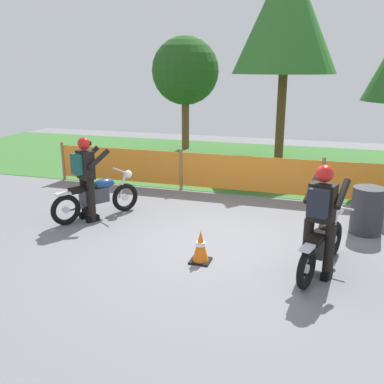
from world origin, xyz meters
name	(u,v)px	position (x,y,z in m)	size (l,w,h in m)	color
ground	(216,244)	(0.00, 0.00, -0.01)	(24.00, 24.00, 0.02)	slate
grass_verge	(268,164)	(0.00, 6.75, 0.01)	(24.00, 7.28, 0.01)	#386B2D
barrier_fence	(248,174)	(0.00, 3.11, 0.54)	(10.28, 0.08, 1.05)	olive
tree_leftmost	(185,71)	(-3.40, 8.62, 2.85)	(2.45, 2.45, 4.09)	brown
tree_near_left	(287,13)	(0.27, 7.19, 4.54)	(3.19, 3.19, 6.33)	brown
motorcycle_lead	(97,197)	(-2.68, 0.64, 0.45)	(1.16, 1.68, 0.92)	black
motorcycle_trailing	(322,244)	(1.78, -0.51, 0.43)	(0.75, 1.83, 0.89)	black
rider_lead	(86,174)	(-2.79, 0.46, 0.95)	(0.72, 0.79, 1.69)	black
rider_trailing	(321,215)	(1.72, -0.71, 0.95)	(0.66, 0.76, 1.69)	black
traffic_cone	(201,247)	(-0.05, -0.77, 0.26)	(0.32, 0.32, 0.53)	black
spare_drum	(367,211)	(2.54, 1.35, 0.44)	(0.58, 0.58, 0.88)	#2D2D33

